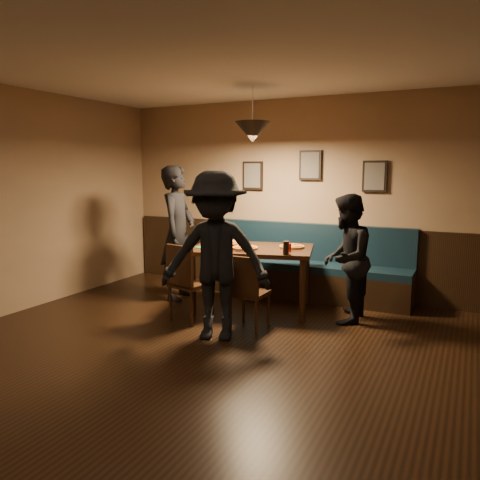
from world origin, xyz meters
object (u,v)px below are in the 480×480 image
(diner_right, at_px, (346,259))
(soda_glass, at_px, (286,248))
(booth_bench, at_px, (302,262))
(diner_left, at_px, (178,233))
(chair_near_right, at_px, (250,291))
(chair_near_left, at_px, (191,282))
(diner_front, at_px, (215,256))
(dining_table, at_px, (252,278))
(tabasco_bottle, at_px, (290,247))

(diner_right, distance_m, soda_glass, 0.72)
(booth_bench, xyz_separation_m, diner_left, (-1.53, -0.83, 0.42))
(chair_near_right, bearing_deg, booth_bench, 87.90)
(chair_near_right, relative_size, diner_left, 0.46)
(chair_near_left, xyz_separation_m, diner_left, (-0.69, 0.76, 0.46))
(diner_front, bearing_deg, dining_table, 77.97)
(chair_near_left, distance_m, diner_front, 0.81)
(booth_bench, relative_size, dining_table, 1.99)
(soda_glass, distance_m, tabasco_bottle, 0.20)
(chair_near_left, xyz_separation_m, tabasco_bottle, (1.00, 0.66, 0.40))
(chair_near_left, height_order, chair_near_right, chair_near_left)
(diner_right, bearing_deg, dining_table, -91.09)
(chair_near_right, xyz_separation_m, diner_left, (-1.43, 0.71, 0.50))
(chair_near_left, bearing_deg, soda_glass, 36.70)
(dining_table, height_order, diner_right, diner_right)
(diner_left, height_order, soda_glass, diner_left)
(dining_table, distance_m, diner_front, 1.25)
(booth_bench, xyz_separation_m, chair_near_left, (-0.84, -1.60, -0.03))
(diner_left, distance_m, diner_right, 2.35)
(dining_table, relative_size, diner_left, 0.82)
(booth_bench, distance_m, dining_table, 0.94)
(chair_near_left, bearing_deg, booth_bench, 74.59)
(chair_near_right, bearing_deg, diner_front, -110.92)
(diner_right, xyz_separation_m, soda_glass, (-0.63, -0.31, 0.13))
(booth_bench, bearing_deg, diner_front, -97.94)
(diner_right, distance_m, diner_front, 1.61)
(diner_front, height_order, tabasco_bottle, diner_front)
(diner_left, bearing_deg, booth_bench, -72.06)
(chair_near_left, xyz_separation_m, soda_glass, (1.02, 0.46, 0.42))
(booth_bench, relative_size, chair_near_right, 3.52)
(chair_near_right, bearing_deg, tabasco_bottle, 68.72)
(dining_table, bearing_deg, diner_left, 163.93)
(dining_table, distance_m, chair_near_right, 0.75)
(chair_near_left, height_order, diner_front, diner_front)
(chair_near_left, distance_m, soda_glass, 1.20)
(chair_near_left, xyz_separation_m, diner_right, (1.65, 0.78, 0.29))
(dining_table, xyz_separation_m, chair_near_left, (-0.46, -0.74, 0.06))
(chair_near_left, relative_size, chair_near_right, 1.09)
(chair_near_left, distance_m, diner_right, 1.85)
(soda_glass, bearing_deg, diner_front, -118.06)
(chair_near_left, bearing_deg, chair_near_right, 16.48)
(diner_left, relative_size, diner_front, 1.03)
(booth_bench, height_order, chair_near_left, booth_bench)
(dining_table, bearing_deg, chair_near_left, -136.46)
(booth_bench, bearing_deg, soda_glass, -80.90)
(chair_near_right, xyz_separation_m, soda_glass, (0.27, 0.41, 0.46))
(soda_glass, bearing_deg, diner_right, 26.36)
(dining_table, height_order, chair_near_right, chair_near_right)
(booth_bench, height_order, tabasco_bottle, booth_bench)
(booth_bench, relative_size, chair_near_left, 3.22)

